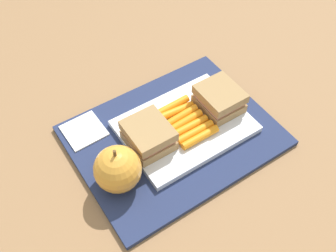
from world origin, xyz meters
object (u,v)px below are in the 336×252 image
Objects in this scene: food_tray at (185,126)px; paper_napkin at (84,131)px; sandwich_half_left at (219,99)px; sandwich_half_right at (149,135)px; carrot_sticks_bundle at (185,122)px; apple at (118,169)px.

food_tray reaches higher than paper_napkin.
sandwich_half_left is 0.26m from paper_napkin.
sandwich_half_right is 0.78× the size of carrot_sticks_bundle.
carrot_sticks_bundle is at bearing -0.18° from sandwich_half_left.
food_tray is 3.29× the size of paper_napkin.
sandwich_half_left is 0.08m from carrot_sticks_bundle.
sandwich_half_left reaches higher than paper_napkin.
sandwich_half_right is 1.14× the size of paper_napkin.
sandwich_half_right is at bearing 0.00° from sandwich_half_left.
sandwich_half_left is at bearing 180.00° from food_tray.
sandwich_half_right is 0.09m from apple.
apple is at bearing 91.25° from paper_napkin.
apple is (0.24, 0.03, 0.01)m from sandwich_half_left.
sandwich_half_left is at bearing 179.82° from carrot_sticks_bundle.
carrot_sticks_bundle is at bearing -91.17° from food_tray.
carrot_sticks_bundle is at bearing 148.70° from paper_napkin.
carrot_sticks_bundle reaches higher than paper_napkin.
sandwich_half_left is 0.24m from apple.
paper_napkin is (0.00, -0.13, -0.04)m from apple.
sandwich_half_right is (0.16, 0.00, 0.00)m from sandwich_half_left.
food_tray is 0.08m from sandwich_half_left.
carrot_sticks_bundle is 0.19m from paper_napkin.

